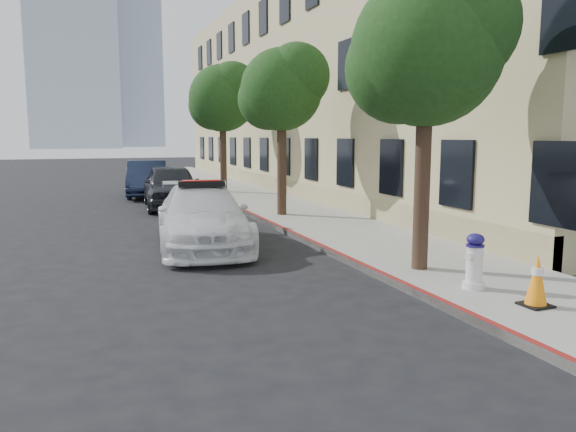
{
  "coord_description": "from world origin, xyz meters",
  "views": [
    {
      "loc": [
        -3.12,
        -11.08,
        2.7
      ],
      "look_at": [
        0.93,
        0.01,
        1.0
      ],
      "focal_mm": 35.0,
      "sensor_mm": 36.0,
      "label": 1
    }
  ],
  "objects_px": {
    "police_car": "(202,217)",
    "fire_hydrant": "(474,262)",
    "parked_car_mid": "(171,186)",
    "traffic_cone": "(537,281)",
    "parked_car_far": "(147,178)"
  },
  "relations": [
    {
      "from": "fire_hydrant",
      "to": "traffic_cone",
      "type": "distance_m",
      "value": 1.16
    },
    {
      "from": "parked_car_mid",
      "to": "police_car",
      "type": "bearing_deg",
      "value": -89.26
    },
    {
      "from": "police_car",
      "to": "traffic_cone",
      "type": "height_order",
      "value": "police_car"
    },
    {
      "from": "police_car",
      "to": "fire_hydrant",
      "type": "height_order",
      "value": "police_car"
    },
    {
      "from": "parked_car_mid",
      "to": "fire_hydrant",
      "type": "relative_size",
      "value": 5.15
    },
    {
      "from": "parked_car_far",
      "to": "traffic_cone",
      "type": "height_order",
      "value": "parked_car_far"
    },
    {
      "from": "police_car",
      "to": "fire_hydrant",
      "type": "xyz_separation_m",
      "value": [
        3.41,
        -5.81,
        -0.14
      ]
    },
    {
      "from": "fire_hydrant",
      "to": "traffic_cone",
      "type": "relative_size",
      "value": 1.19
    },
    {
      "from": "parked_car_far",
      "to": "fire_hydrant",
      "type": "relative_size",
      "value": 5.11
    },
    {
      "from": "police_car",
      "to": "fire_hydrant",
      "type": "distance_m",
      "value": 6.74
    },
    {
      "from": "police_car",
      "to": "traffic_cone",
      "type": "bearing_deg",
      "value": -55.71
    },
    {
      "from": "police_car",
      "to": "fire_hydrant",
      "type": "bearing_deg",
      "value": -53.02
    },
    {
      "from": "parked_car_mid",
      "to": "parked_car_far",
      "type": "xyz_separation_m",
      "value": [
        -0.4,
        4.57,
        -0.03
      ]
    },
    {
      "from": "police_car",
      "to": "parked_car_mid",
      "type": "relative_size",
      "value": 1.1
    },
    {
      "from": "parked_car_mid",
      "to": "traffic_cone",
      "type": "xyz_separation_m",
      "value": [
        3.24,
        -14.78,
        -0.29
      ]
    }
  ]
}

